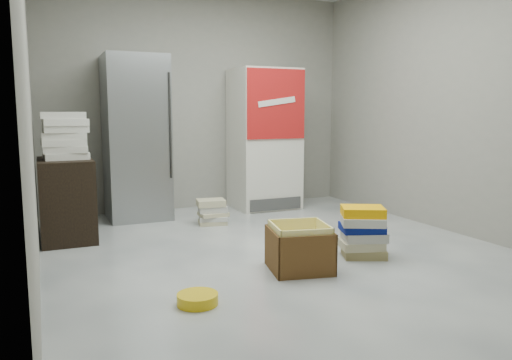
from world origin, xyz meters
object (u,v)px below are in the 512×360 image
at_px(wood_shelf, 67,199).
at_px(phonebook_stack_main, 363,232).
at_px(steel_fridge, 136,138).
at_px(coke_cooler, 264,139).
at_px(cardboard_box, 299,251).

xyz_separation_m(wood_shelf, phonebook_stack_main, (2.32, -1.70, -0.18)).
bearing_deg(steel_fridge, coke_cooler, -0.18).
xyz_separation_m(steel_fridge, phonebook_stack_main, (1.49, -2.43, -0.73)).
relative_size(steel_fridge, coke_cooler, 1.06).
height_order(wood_shelf, phonebook_stack_main, wood_shelf).
height_order(steel_fridge, wood_shelf, steel_fridge).
height_order(steel_fridge, coke_cooler, steel_fridge).
distance_m(coke_cooler, cardboard_box, 2.76).
relative_size(coke_cooler, phonebook_stack_main, 3.82).
distance_m(steel_fridge, phonebook_stack_main, 2.94).
distance_m(wood_shelf, cardboard_box, 2.44).
distance_m(steel_fridge, coke_cooler, 1.65).
xyz_separation_m(steel_fridge, wood_shelf, (-0.83, -0.73, -0.55)).
height_order(steel_fridge, cardboard_box, steel_fridge).
relative_size(wood_shelf, phonebook_stack_main, 1.70).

